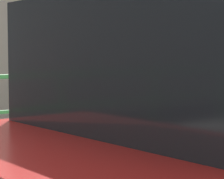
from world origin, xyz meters
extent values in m
cylinder|color=slate|center=(-0.24, 0.33, 0.71)|extent=(0.07, 0.07, 1.10)
cylinder|color=slate|center=(-0.24, 0.33, 1.39)|extent=(0.16, 0.16, 0.27)
sphere|color=silver|center=(-0.24, 0.33, 1.56)|extent=(0.16, 0.16, 0.16)
cube|color=black|center=(-0.24, 0.24, 1.45)|extent=(0.09, 0.02, 0.07)
cube|color=green|center=(-0.24, 0.24, 1.35)|extent=(0.10, 0.02, 0.09)
cylinder|color=slate|center=(0.48, 0.44, 0.59)|extent=(0.15, 0.15, 0.87)
cylinder|color=slate|center=(0.28, 0.40, 0.59)|extent=(0.15, 0.15, 0.87)
cube|color=black|center=(0.38, 0.42, 1.35)|extent=(0.49, 0.30, 0.65)
sphere|color=beige|center=(0.38, 0.42, 1.79)|extent=(0.24, 0.24, 0.24)
cylinder|color=black|center=(0.65, 0.47, 1.37)|extent=(0.09, 0.09, 0.62)
cylinder|color=black|center=(0.15, 0.17, 1.48)|extent=(0.18, 0.52, 0.49)
cylinder|color=#2D7A38|center=(2.00, 3.08, 0.69)|extent=(0.06, 0.06, 1.07)
cylinder|color=#2D7A38|center=(4.00, 3.08, 0.69)|extent=(0.06, 0.06, 1.07)
camera|label=1|loc=(-2.44, -2.85, 1.52)|focal=75.96mm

